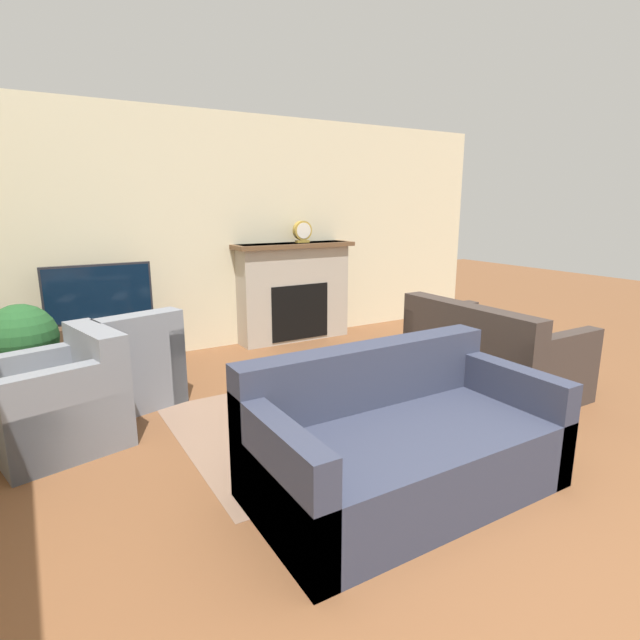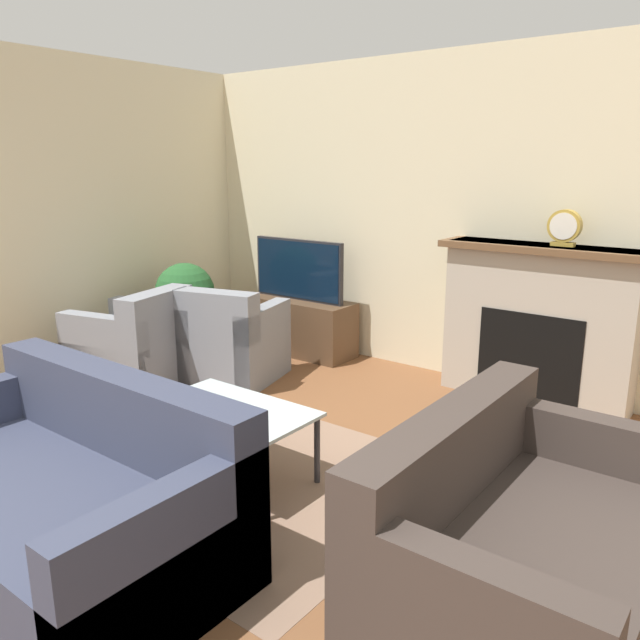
# 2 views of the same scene
# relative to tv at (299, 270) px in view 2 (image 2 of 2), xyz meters

# --- Properties ---
(wall_back) EXTENTS (7.98, 0.06, 2.70)m
(wall_back) POSITION_rel_tv_xyz_m (1.26, 0.33, 0.53)
(wall_back) COLOR beige
(wall_back) RESTS_ON ground_plane
(wall_left) EXTENTS (0.06, 7.51, 2.70)m
(wall_left) POSITION_rel_tv_xyz_m (-1.26, -1.96, 0.53)
(wall_left) COLOR beige
(wall_left) RESTS_ON ground_plane
(area_rug) EXTENTS (2.16, 1.84, 0.00)m
(area_rug) POSITION_rel_tv_xyz_m (1.29, -2.14, -0.82)
(area_rug) COLOR #896B56
(area_rug) RESTS_ON ground_plane
(fireplace) EXTENTS (1.53, 0.38, 1.22)m
(fireplace) POSITION_rel_tv_xyz_m (2.26, 0.13, -0.18)
(fireplace) COLOR #B2A899
(fireplace) RESTS_ON ground_plane
(tv_stand) EXTENTS (1.13, 0.43, 0.53)m
(tv_stand) POSITION_rel_tv_xyz_m (0.00, 0.00, -0.55)
(tv_stand) COLOR brown
(tv_stand) RESTS_ON ground_plane
(tv) EXTENTS (1.02, 0.06, 0.58)m
(tv) POSITION_rel_tv_xyz_m (0.00, 0.00, 0.00)
(tv) COLOR #232328
(tv) RESTS_ON tv_stand
(couch_sectional) EXTENTS (1.82, 0.98, 0.82)m
(couch_sectional) POSITION_rel_tv_xyz_m (1.20, -3.21, -0.53)
(couch_sectional) COLOR #33384C
(couch_sectional) RESTS_ON ground_plane
(couch_loveseat) EXTENTS (0.92, 1.50, 0.82)m
(couch_loveseat) POSITION_rel_tv_xyz_m (3.03, -2.31, -0.53)
(couch_loveseat) COLOR #3D332D
(couch_loveseat) RESTS_ON ground_plane
(armchair_by_window) EXTENTS (0.95, 0.89, 0.82)m
(armchair_by_window) POSITION_rel_tv_xyz_m (-0.49, -1.57, -0.52)
(armchair_by_window) COLOR gray
(armchair_by_window) RESTS_ON ground_plane
(armchair_accent) EXTENTS (0.86, 0.91, 0.82)m
(armchair_accent) POSITION_rel_tv_xyz_m (0.07, -0.97, -0.52)
(armchair_accent) COLOR gray
(armchair_accent) RESTS_ON ground_plane
(coffee_table) EXTENTS (0.96, 0.64, 0.43)m
(coffee_table) POSITION_rel_tv_xyz_m (1.29, -2.22, -0.43)
(coffee_table) COLOR #333338
(coffee_table) RESTS_ON ground_plane
(potted_plant) EXTENTS (0.55, 0.55, 0.92)m
(potted_plant) POSITION_rel_tv_xyz_m (-0.69, -0.82, -0.24)
(potted_plant) COLOR #AD704C
(potted_plant) RESTS_ON ground_plane
(mantel_clock) EXTENTS (0.24, 0.07, 0.27)m
(mantel_clock) POSITION_rel_tv_xyz_m (2.39, 0.13, 0.54)
(mantel_clock) COLOR #B79338
(mantel_clock) RESTS_ON fireplace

